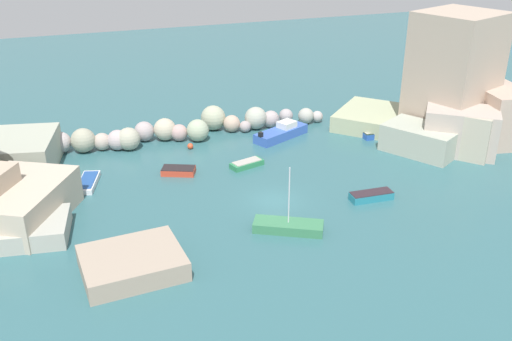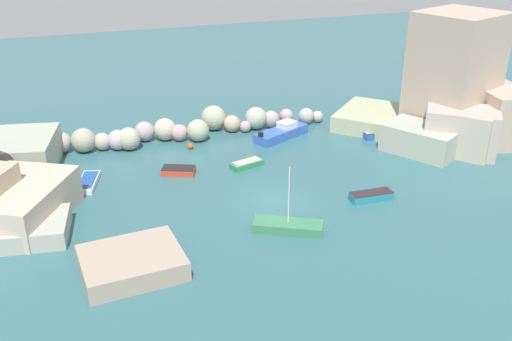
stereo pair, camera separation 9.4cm
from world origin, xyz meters
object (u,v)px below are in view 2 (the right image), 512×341
moored_boat_2 (371,196)px  moored_boat_4 (88,182)px  channel_buoy (190,146)px  moored_boat_5 (365,132)px  moored_boat_1 (282,132)px  moored_boat_3 (288,226)px  stone_dock (132,263)px  moored_boat_6 (247,164)px  moored_boat_0 (179,171)px

moored_boat_2 → moored_boat_4: (-22.45, 11.35, -0.09)m
channel_buoy → moored_boat_5: moored_boat_5 is taller
moored_boat_1 → moored_boat_4: bearing=168.4°
channel_buoy → moored_boat_3: 19.00m
stone_dock → moored_boat_6: size_ratio=1.92×
moored_boat_0 → moored_boat_4: (-8.20, 0.50, -0.06)m
moored_boat_2 → channel_buoy: bearing=-51.3°
moored_boat_0 → moored_boat_5: (21.58, 2.86, 0.05)m
moored_boat_1 → stone_dock: bearing=-158.7°
moored_boat_0 → moored_boat_4: 8.21m
moored_boat_4 → channel_buoy: bearing=-48.1°
moored_boat_1 → moored_boat_6: (-6.09, -5.94, -0.31)m
moored_boat_0 → channel_buoy: bearing=89.3°
moored_boat_3 → moored_boat_5: 22.68m
moored_boat_6 → moored_boat_3: bearing=-109.9°
moored_boat_6 → moored_boat_1: bearing=29.0°
moored_boat_1 → moored_boat_6: moored_boat_1 is taller
channel_buoy → moored_boat_3: (2.97, -18.77, 0.08)m
moored_boat_5 → moored_boat_6: size_ratio=1.00×
moored_boat_1 → moored_boat_4: (-20.86, -4.79, -0.34)m
stone_dock → moored_boat_4: (-1.58, 15.05, -0.45)m
moored_boat_2 → moored_boat_3: moored_boat_3 is taller
moored_boat_3 → moored_boat_4: moored_boat_3 is taller
moored_boat_6 → moored_boat_0: bearing=159.2°
moored_boat_0 → moored_boat_6: bearing=18.3°
channel_buoy → moored_boat_6: size_ratio=0.18×
moored_boat_3 → moored_boat_2: bearing=-135.8°
stone_dock → moored_boat_5: size_ratio=1.93×
channel_buoy → moored_boat_0: bearing=-114.6°
moored_boat_1 → moored_boat_2: 16.22m
stone_dock → moored_boat_0: bearing=65.5°
moored_boat_1 → moored_boat_5: bearing=-39.8°
moored_boat_2 → moored_boat_5: bearing=-114.9°
moored_boat_2 → stone_dock: bearing=13.3°
stone_dock → moored_boat_0: 15.98m
moored_boat_2 → moored_boat_4: moored_boat_2 is taller
channel_buoy → moored_boat_5: (19.01, -2.74, 0.06)m
stone_dock → moored_boat_2: size_ratio=1.78×
channel_buoy → moored_boat_2: (11.68, -16.44, 0.05)m
stone_dock → moored_boat_2: 21.20m
channel_buoy → moored_boat_6: channel_buoy is taller
channel_buoy → moored_boat_1: moored_boat_1 is taller
moored_boat_0 → moored_boat_6: 6.60m
moored_boat_2 → moored_boat_3: size_ratio=0.68×
stone_dock → channel_buoy: size_ratio=10.88×
moored_boat_2 → moored_boat_4: size_ratio=0.84×
stone_dock → moored_boat_5: stone_dock is taller
moored_boat_1 → moored_boat_6: bearing=-160.3°
moored_boat_2 → moored_boat_3: (-8.72, -2.33, 0.04)m
moored_boat_2 → moored_boat_3: 9.02m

